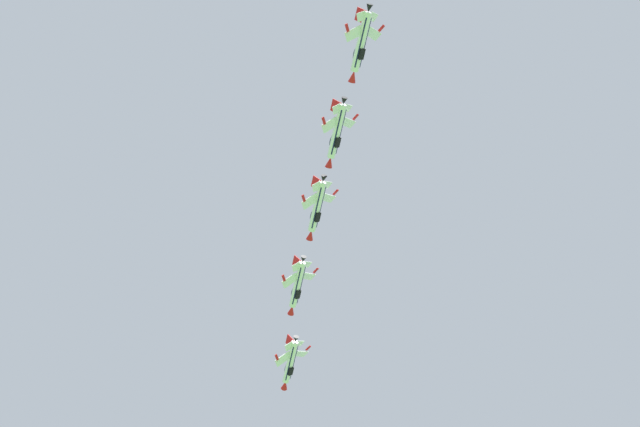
{
  "coord_description": "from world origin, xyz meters",
  "views": [
    {
      "loc": [
        -0.22,
        -4.26,
        1.76
      ],
      "look_at": [
        -32.99,
        63.73,
        153.0
      ],
      "focal_mm": 43.5,
      "sensor_mm": 36.0,
      "label": 1
    }
  ],
  "objects_px": {
    "fighter_jet_right_wing": "(317,208)",
    "fighter_jet_right_outer": "(361,43)",
    "fighter_jet_left_wing": "(297,285)",
    "fighter_jet_lead": "(290,363)",
    "fighter_jet_left_outer": "(337,132)"
  },
  "relations": [
    {
      "from": "fighter_jet_left_outer",
      "to": "fighter_jet_left_wing",
      "type": "bearing_deg",
      "value": 91.4
    },
    {
      "from": "fighter_jet_left_wing",
      "to": "fighter_jet_lead",
      "type": "bearing_deg",
      "value": 83.48
    },
    {
      "from": "fighter_jet_left_wing",
      "to": "fighter_jet_right_outer",
      "type": "xyz_separation_m",
      "value": [
        36.56,
        -45.09,
        -0.41
      ]
    },
    {
      "from": "fighter_jet_right_wing",
      "to": "fighter_jet_right_outer",
      "type": "relative_size",
      "value": 1.0
    },
    {
      "from": "fighter_jet_right_wing",
      "to": "fighter_jet_right_outer",
      "type": "distance_m",
      "value": 37.21
    },
    {
      "from": "fighter_jet_right_wing",
      "to": "fighter_jet_right_outer",
      "type": "bearing_deg",
      "value": -88.16
    },
    {
      "from": "fighter_jet_right_wing",
      "to": "fighter_jet_right_outer",
      "type": "height_order",
      "value": "fighter_jet_right_outer"
    },
    {
      "from": "fighter_jet_right_wing",
      "to": "fighter_jet_left_wing",
      "type": "bearing_deg",
      "value": 90.83
    },
    {
      "from": "fighter_jet_left_outer",
      "to": "fighter_jet_right_outer",
      "type": "height_order",
      "value": "fighter_jet_left_outer"
    },
    {
      "from": "fighter_jet_left_outer",
      "to": "fighter_jet_lead",
      "type": "bearing_deg",
      "value": 88.59
    },
    {
      "from": "fighter_jet_lead",
      "to": "fighter_jet_left_outer",
      "type": "bearing_deg",
      "value": -91.41
    },
    {
      "from": "fighter_jet_right_outer",
      "to": "fighter_jet_lead",
      "type": "bearing_deg",
      "value": 89.35
    },
    {
      "from": "fighter_jet_left_wing",
      "to": "fighter_jet_right_wing",
      "type": "relative_size",
      "value": 1.0
    },
    {
      "from": "fighter_jet_lead",
      "to": "fighter_jet_right_wing",
      "type": "height_order",
      "value": "fighter_jet_right_wing"
    },
    {
      "from": "fighter_jet_lead",
      "to": "fighter_jet_left_wing",
      "type": "height_order",
      "value": "fighter_jet_left_wing"
    }
  ]
}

